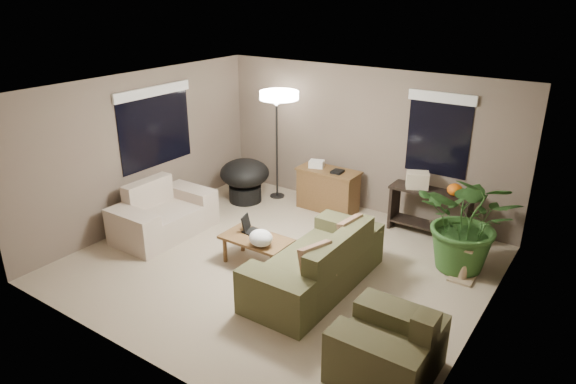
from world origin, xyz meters
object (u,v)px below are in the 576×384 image
Objects in this scene: loveseat at (163,216)px; desk at (328,190)px; houseplant at (468,232)px; cat_scratching_post at (464,266)px; floor_lamp at (277,114)px; main_sofa at (318,267)px; coffee_table at (256,242)px; console_table at (430,209)px; armchair at (388,349)px; papasan_chair at (245,177)px.

loveseat is 1.45× the size of desk.
houseplant reaches higher than desk.
houseplant is at bearing 104.33° from cat_scratching_post.
desk is 1.64m from floor_lamp.
floor_lamp is (-2.28, 2.27, 1.30)m from main_sofa.
coffee_table is at bearing -154.10° from cat_scratching_post.
console_table is at bearing 135.83° from houseplant.
desk is at bearing 0.79° from floor_lamp.
cat_scratching_post is (0.07, -0.29, -0.36)m from houseplant.
armchair reaches higher than desk.
floor_lamp is at bearing 165.26° from cat_scratching_post.
main_sofa is 2.57m from desk.
armchair is at bearing -76.54° from console_table.
papasan_chair is 1.30m from floor_lamp.
armchair is 0.67× the size of houseplant.
papasan_chair reaches higher than console_table.
main_sofa is 1.77m from armchair.
houseplant is at bearing 89.70° from armchair.
papasan_chair is (0.24, 1.80, 0.17)m from loveseat.
armchair is 1.00× the size of coffee_table.
armchair is 2.58m from houseplant.
loveseat is at bearing -97.60° from papasan_chair.
papasan_chair is (-4.10, 2.76, 0.17)m from armchair.
loveseat and armchair have the same top height.
floor_lamp is (-1.25, 2.25, 1.24)m from coffee_table.
loveseat is at bearing -179.10° from main_sofa.
loveseat reaches higher than desk.
papasan_chair is 0.54× the size of floor_lamp.
loveseat is 1.54× the size of papasan_chair.
houseplant is 2.97× the size of cat_scratching_post.
desk is 1.83m from console_table.
coffee_table is at bearing 179.25° from main_sofa.
main_sofa is 1.15× the size of floor_lamp.
coffee_table is 0.52× the size of floor_lamp.
main_sofa is 1.48× the size of houseplant.
houseplant is 0.47m from cat_scratching_post.
console_table is 3.15m from floor_lamp.
loveseat is at bearing -104.58° from floor_lamp.
main_sofa reaches higher than cat_scratching_post.
desk is at bearing 53.84° from loveseat.
papasan_chair is 2.07× the size of cat_scratching_post.
houseplant is at bearing 31.57° from coffee_table.
papasan_chair reaches higher than cat_scratching_post.
floor_lamp reaches higher than houseplant.
console_table is at bearing 129.49° from cat_scratching_post.
cat_scratching_post is at bearing -14.74° from floor_lamp.
console_table is (3.53, 2.39, 0.14)m from loveseat.
coffee_table is at bearing -61.04° from floor_lamp.
floor_lamp is at bearing 118.96° from coffee_table.
papasan_chair is 4.22m from cat_scratching_post.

